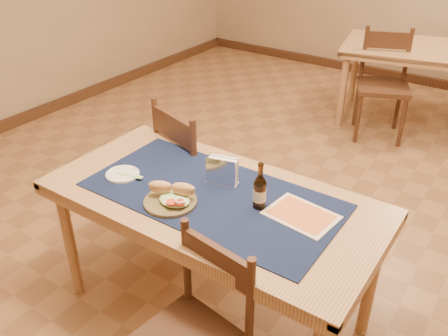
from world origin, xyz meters
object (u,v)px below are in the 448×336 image
Objects in this scene: beer_bottle at (260,191)px; back_table at (440,58)px; chair_main_far at (198,172)px; main_table at (212,210)px; sandwich_plate at (172,198)px; napkin_holder at (222,171)px.

back_table is at bearing 88.27° from beer_bottle.
beer_bottle is (0.68, -0.43, 0.34)m from chair_main_far.
main_table is at bearing -95.98° from back_table.
back_table is 7.64× the size of sandwich_plate.
beer_bottle is at bearing -32.32° from chair_main_far.
main_table is 0.29m from beer_bottle.
sandwich_plate reaches higher than main_table.
beer_bottle is 1.33× the size of napkin_holder.
main_table is 0.23m from sandwich_plate.
chair_main_far is at bearing 133.64° from main_table.
chair_main_far is 5.74× the size of napkin_holder.
chair_main_far is 0.76m from sandwich_plate.
back_table is 3.11m from beer_bottle.
beer_bottle is 0.26m from napkin_holder.
back_table is at bearing 83.49° from napkin_holder.
back_table is 11.19× the size of napkin_holder.
sandwich_plate is (-0.11, -0.16, 0.11)m from main_table.
chair_main_far reaches higher than sandwich_plate.
back_table is (0.33, 3.14, 0.00)m from main_table.
back_table is 3.34m from sandwich_plate.
back_table is 1.95× the size of chair_main_far.
sandwich_plate is at bearing -97.57° from back_table.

